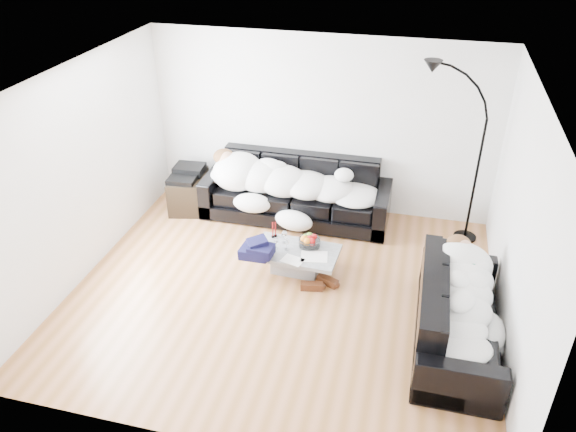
% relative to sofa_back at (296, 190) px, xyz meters
% --- Properties ---
extents(ground, '(5.00, 5.00, 0.00)m').
position_rel_sofa_back_xyz_m(ground, '(0.26, -1.80, -0.44)').
color(ground, '#975E2D').
rests_on(ground, ground).
extents(wall_back, '(5.00, 0.02, 2.60)m').
position_rel_sofa_back_xyz_m(wall_back, '(0.26, 0.45, 0.86)').
color(wall_back, silver).
rests_on(wall_back, ground).
extents(wall_left, '(0.02, 4.50, 2.60)m').
position_rel_sofa_back_xyz_m(wall_left, '(-2.24, -1.80, 0.86)').
color(wall_left, silver).
rests_on(wall_left, ground).
extents(wall_right, '(0.02, 4.50, 2.60)m').
position_rel_sofa_back_xyz_m(wall_right, '(2.76, -1.80, 0.86)').
color(wall_right, silver).
rests_on(wall_right, ground).
extents(ceiling, '(5.00, 5.00, 0.00)m').
position_rel_sofa_back_xyz_m(ceiling, '(0.26, -1.80, 2.16)').
color(ceiling, white).
rests_on(ceiling, ground).
extents(sofa_back, '(2.72, 0.94, 0.89)m').
position_rel_sofa_back_xyz_m(sofa_back, '(0.00, 0.00, 0.00)').
color(sofa_back, black).
rests_on(sofa_back, ground).
extents(sofa_right, '(0.86, 2.00, 0.81)m').
position_rel_sofa_back_xyz_m(sofa_right, '(2.30, -2.18, -0.04)').
color(sofa_right, black).
rests_on(sofa_right, ground).
extents(sleeper_back, '(2.30, 0.80, 0.46)m').
position_rel_sofa_back_xyz_m(sleeper_back, '(0.00, -0.05, 0.21)').
color(sleeper_back, white).
rests_on(sleeper_back, sofa_back).
extents(sleeper_right, '(0.72, 1.71, 0.42)m').
position_rel_sofa_back_xyz_m(sleeper_right, '(2.30, -2.18, 0.18)').
color(sleeper_right, white).
rests_on(sleeper_right, sofa_right).
extents(teal_cushion, '(0.42, 0.38, 0.20)m').
position_rel_sofa_back_xyz_m(teal_cushion, '(2.24, -1.56, 0.28)').
color(teal_cushion, '#0F6A43').
rests_on(teal_cushion, sofa_right).
extents(coffee_table, '(1.09, 0.67, 0.31)m').
position_rel_sofa_back_xyz_m(coffee_table, '(0.32, -1.33, -0.29)').
color(coffee_table, '#939699').
rests_on(coffee_table, ground).
extents(fruit_bowl, '(0.31, 0.31, 0.17)m').
position_rel_sofa_back_xyz_m(fruit_bowl, '(0.46, -1.19, -0.05)').
color(fruit_bowl, white).
rests_on(fruit_bowl, coffee_table).
extents(wine_glass_a, '(0.08, 0.08, 0.18)m').
position_rel_sofa_back_xyz_m(wine_glass_a, '(0.13, -1.20, -0.05)').
color(wine_glass_a, white).
rests_on(wine_glass_a, coffee_table).
extents(wine_glass_b, '(0.07, 0.07, 0.15)m').
position_rel_sofa_back_xyz_m(wine_glass_b, '(0.07, -1.35, -0.06)').
color(wine_glass_b, white).
rests_on(wine_glass_b, coffee_table).
extents(wine_glass_c, '(0.08, 0.08, 0.16)m').
position_rel_sofa_back_xyz_m(wine_glass_c, '(0.20, -1.35, -0.06)').
color(wine_glass_c, white).
rests_on(wine_glass_c, coffee_table).
extents(candle_left, '(0.05, 0.05, 0.22)m').
position_rel_sofa_back_xyz_m(candle_left, '(-0.04, -1.11, -0.02)').
color(candle_left, maroon).
rests_on(candle_left, coffee_table).
extents(candle_right, '(0.04, 0.04, 0.21)m').
position_rel_sofa_back_xyz_m(candle_right, '(-0.02, -1.08, -0.03)').
color(candle_right, maroon).
rests_on(candle_right, coffee_table).
extents(newspaper_a, '(0.37, 0.31, 0.01)m').
position_rel_sofa_back_xyz_m(newspaper_a, '(0.57, -1.42, -0.13)').
color(newspaper_a, silver).
rests_on(newspaper_a, coffee_table).
extents(newspaper_b, '(0.30, 0.25, 0.01)m').
position_rel_sofa_back_xyz_m(newspaper_b, '(0.33, -1.56, -0.13)').
color(newspaper_b, silver).
rests_on(newspaper_b, coffee_table).
extents(navy_jacket, '(0.48, 0.43, 0.20)m').
position_rel_sofa_back_xyz_m(navy_jacket, '(-0.10, -1.58, 0.04)').
color(navy_jacket, black).
rests_on(navy_jacket, coffee_table).
extents(shoes, '(0.47, 0.34, 0.10)m').
position_rel_sofa_back_xyz_m(shoes, '(0.68, -1.60, -0.39)').
color(shoes, '#472311').
rests_on(shoes, ground).
extents(av_cabinet, '(0.68, 0.86, 0.52)m').
position_rel_sofa_back_xyz_m(av_cabinet, '(-1.65, -0.11, -0.18)').
color(av_cabinet, black).
rests_on(av_cabinet, ground).
extents(stereo, '(0.46, 0.37, 0.13)m').
position_rel_sofa_back_xyz_m(stereo, '(-1.65, -0.11, 0.14)').
color(stereo, black).
rests_on(stereo, av_cabinet).
extents(floor_lamp, '(0.85, 0.58, 2.16)m').
position_rel_sofa_back_xyz_m(floor_lamp, '(2.45, 0.01, 0.63)').
color(floor_lamp, black).
rests_on(floor_lamp, ground).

